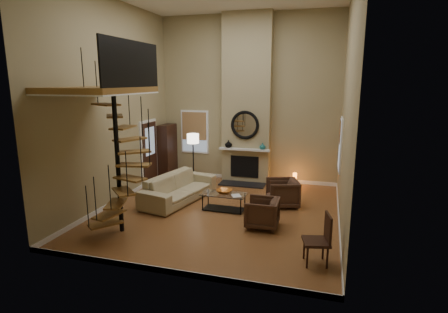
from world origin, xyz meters
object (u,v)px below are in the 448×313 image
(armchair_far, at_px, (265,213))
(coffee_table, at_px, (224,200))
(accent_lamp, at_px, (295,180))
(armchair_near, at_px, (285,193))
(hutch, at_px, (168,151))
(sofa, at_px, (179,187))
(floor_lamp, at_px, (193,143))
(side_chair, at_px, (321,238))

(armchair_far, relative_size, coffee_table, 0.64)
(accent_lamp, bearing_deg, armchair_near, -92.93)
(armchair_far, bearing_deg, coffee_table, -125.14)
(coffee_table, bearing_deg, accent_lamp, 58.26)
(hutch, bearing_deg, sofa, -58.47)
(hutch, distance_m, coffee_table, 3.92)
(sofa, distance_m, armchair_far, 2.96)
(armchair_far, height_order, floor_lamp, floor_lamp)
(hutch, relative_size, accent_lamp, 4.09)
(hutch, height_order, side_chair, hutch)
(hutch, relative_size, sofa, 0.73)
(accent_lamp, bearing_deg, floor_lamp, -168.64)
(hutch, height_order, armchair_far, hutch)
(accent_lamp, height_order, side_chair, side_chair)
(sofa, xyz_separation_m, armchair_near, (2.96, 0.44, -0.04))
(sofa, height_order, coffee_table, sofa)
(armchair_near, distance_m, floor_lamp, 3.50)
(armchair_near, distance_m, armchair_far, 1.68)
(armchair_near, distance_m, coffee_table, 1.72)
(armchair_near, bearing_deg, sofa, -99.47)
(sofa, height_order, armchair_far, sofa)
(sofa, xyz_separation_m, coffee_table, (1.44, -0.37, -0.11))
(armchair_near, xyz_separation_m, side_chair, (1.01, -3.05, 0.17))
(sofa, bearing_deg, hutch, 43.74)
(hutch, height_order, sofa, hutch)
(sofa, bearing_deg, armchair_far, -102.16)
(armchair_far, distance_m, side_chair, 1.90)
(sofa, height_order, armchair_near, sofa)
(coffee_table, xyz_separation_m, floor_lamp, (-1.61, 1.96, 1.13))
(armchair_far, xyz_separation_m, floor_lamp, (-2.86, 2.81, 1.06))
(armchair_near, relative_size, floor_lamp, 0.49)
(accent_lamp, bearing_deg, hutch, 179.64)
(coffee_table, bearing_deg, sofa, 165.71)
(floor_lamp, xyz_separation_m, side_chair, (4.14, -4.20, -0.89))
(hutch, bearing_deg, floor_lamp, -28.79)
(armchair_near, xyz_separation_m, coffee_table, (-1.52, -0.81, -0.07))
(coffee_table, relative_size, accent_lamp, 2.63)
(armchair_far, distance_m, coffee_table, 1.51)
(coffee_table, bearing_deg, armchair_near, 27.93)
(hutch, distance_m, armchair_far, 5.40)
(floor_lamp, height_order, accent_lamp, floor_lamp)
(floor_lamp, bearing_deg, side_chair, -45.45)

